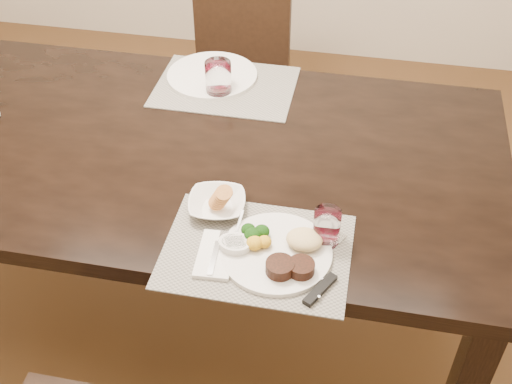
% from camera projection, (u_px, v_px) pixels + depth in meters
% --- Properties ---
extents(ground_plane, '(4.50, 4.50, 0.00)m').
position_uv_depth(ground_plane, '(186.00, 304.00, 2.41)').
color(ground_plane, '#4A2E17').
rests_on(ground_plane, ground).
extents(dining_table, '(2.00, 1.00, 0.75)m').
position_uv_depth(dining_table, '(171.00, 165.00, 1.97)').
color(dining_table, black).
rests_on(dining_table, ground).
extents(chair_far, '(0.42, 0.42, 0.90)m').
position_uv_depth(chair_far, '(237.00, 62.00, 2.76)').
color(chair_far, black).
rests_on(chair_far, ground).
extents(placemat_near, '(0.46, 0.34, 0.00)m').
position_uv_depth(placemat_near, '(257.00, 251.00, 1.58)').
color(placemat_near, slate).
rests_on(placemat_near, dining_table).
extents(placemat_far, '(0.46, 0.34, 0.00)m').
position_uv_depth(placemat_far, '(225.00, 87.00, 2.15)').
color(placemat_far, slate).
rests_on(placemat_far, dining_table).
extents(dinner_plate, '(0.27, 0.27, 0.05)m').
position_uv_depth(dinner_plate, '(281.00, 252.00, 1.55)').
color(dinner_plate, silver).
rests_on(dinner_plate, placemat_near).
extents(napkin_fork, '(0.10, 0.16, 0.02)m').
position_uv_depth(napkin_fork, '(216.00, 254.00, 1.56)').
color(napkin_fork, silver).
rests_on(napkin_fork, placemat_near).
extents(steak_knife, '(0.09, 0.25, 0.01)m').
position_uv_depth(steak_knife, '(322.00, 280.00, 1.50)').
color(steak_knife, white).
rests_on(steak_knife, placemat_near).
extents(cracker_bowl, '(0.17, 0.17, 0.07)m').
position_uv_depth(cracker_bowl, '(217.00, 204.00, 1.68)').
color(cracker_bowl, silver).
rests_on(cracker_bowl, placemat_near).
extents(sauce_ramekin, '(0.08, 0.12, 0.06)m').
position_uv_depth(sauce_ramekin, '(235.00, 245.00, 1.57)').
color(sauce_ramekin, silver).
rests_on(sauce_ramekin, placemat_near).
extents(wine_glass_near, '(0.07, 0.07, 0.09)m').
position_uv_depth(wine_glass_near, '(327.00, 228.00, 1.58)').
color(wine_glass_near, white).
rests_on(wine_glass_near, placemat_near).
extents(far_plate, '(0.31, 0.31, 0.01)m').
position_uv_depth(far_plate, '(212.00, 75.00, 2.19)').
color(far_plate, silver).
rests_on(far_plate, placemat_far).
extents(wine_glass_far, '(0.08, 0.08, 0.12)m').
position_uv_depth(wine_glass_far, '(218.00, 80.00, 2.08)').
color(wine_glass_far, white).
rests_on(wine_glass_far, placemat_far).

